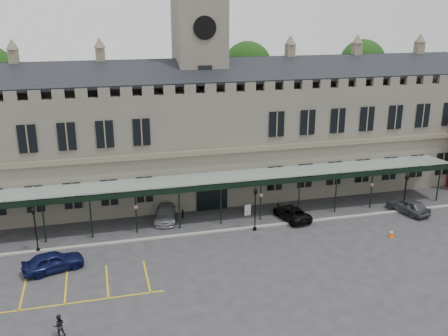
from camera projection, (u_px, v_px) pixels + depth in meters
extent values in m
plane|color=#2C2C2F|center=(242.00, 258.00, 41.40)|extent=(140.00, 140.00, 0.00)
cube|color=#5B564C|center=(201.00, 141.00, 54.33)|extent=(60.00, 10.00, 12.00)
cube|color=brown|center=(212.00, 152.00, 49.49)|extent=(60.00, 0.35, 0.50)
cube|color=black|center=(205.00, 71.00, 49.66)|extent=(60.00, 4.77, 2.20)
cube|color=black|center=(195.00, 66.00, 54.27)|extent=(60.00, 4.77, 2.20)
cube|color=black|center=(212.00, 192.00, 50.87)|extent=(3.20, 0.18, 3.80)
cube|color=#5B564C|center=(200.00, 95.00, 52.81)|extent=(5.00, 5.00, 22.00)
cylinder|color=silver|center=(205.00, 28.00, 48.33)|extent=(2.20, 0.12, 2.20)
cylinder|color=black|center=(205.00, 28.00, 48.26)|extent=(2.30, 0.04, 2.30)
cube|color=black|center=(205.00, 80.00, 49.84)|extent=(1.40, 0.12, 2.80)
cube|color=#8C9E93|center=(216.00, 178.00, 48.45)|extent=(50.00, 4.00, 0.40)
cube|color=black|center=(221.00, 187.00, 46.68)|extent=(50.00, 0.18, 0.50)
cube|color=gray|center=(225.00, 230.00, 46.45)|extent=(60.00, 0.40, 0.12)
cylinder|color=#332314|center=(247.00, 120.00, 64.55)|extent=(0.70, 0.70, 12.00)
sphere|color=black|center=(248.00, 65.00, 62.43)|extent=(6.00, 6.00, 6.00)
cylinder|color=#332314|center=(358.00, 114.00, 68.40)|extent=(0.70, 0.70, 12.00)
sphere|color=black|center=(362.00, 62.00, 66.27)|extent=(6.00, 6.00, 6.00)
cylinder|color=black|center=(38.00, 250.00, 42.46)|extent=(0.32, 0.32, 0.27)
cylinder|color=black|center=(36.00, 233.00, 41.96)|extent=(0.11, 0.11, 3.53)
cube|color=black|center=(33.00, 212.00, 41.38)|extent=(0.25, 0.25, 0.35)
cone|color=black|center=(33.00, 208.00, 41.29)|extent=(0.39, 0.39, 0.27)
cylinder|color=black|center=(255.00, 229.00, 46.58)|extent=(0.33, 0.33, 0.28)
cylinder|color=black|center=(255.00, 212.00, 46.07)|extent=(0.11, 0.11, 3.67)
cube|color=black|center=(256.00, 192.00, 45.47)|extent=(0.26, 0.26, 0.37)
cone|color=black|center=(256.00, 189.00, 45.37)|extent=(0.40, 0.40, 0.28)
cylinder|color=black|center=(403.00, 212.00, 50.53)|extent=(0.33, 0.33, 0.27)
cylinder|color=black|center=(405.00, 196.00, 50.02)|extent=(0.11, 0.11, 3.63)
cube|color=black|center=(407.00, 178.00, 49.43)|extent=(0.25, 0.25, 0.36)
cone|color=black|center=(407.00, 175.00, 49.33)|extent=(0.40, 0.40, 0.27)
cube|color=#FF4A08|center=(391.00, 237.00, 45.21)|extent=(0.40, 0.40, 0.04)
cone|color=#FF4A08|center=(391.00, 233.00, 45.10)|extent=(0.47, 0.47, 0.74)
cylinder|color=silver|center=(391.00, 232.00, 45.07)|extent=(0.31, 0.31, 0.11)
cylinder|color=black|center=(248.00, 213.00, 49.89)|extent=(0.06, 0.06, 0.47)
cube|color=silver|center=(248.00, 210.00, 49.79)|extent=(0.67, 0.12, 1.14)
cylinder|color=black|center=(183.00, 214.00, 49.17)|extent=(0.16, 0.16, 0.89)
cylinder|color=black|center=(278.00, 207.00, 51.06)|extent=(0.14, 0.14, 0.81)
imported|color=#0E133E|center=(53.00, 261.00, 39.17)|extent=(5.01, 3.10, 1.59)
imported|color=gray|center=(166.00, 213.00, 48.75)|extent=(2.88, 5.15, 1.41)
imported|color=black|center=(292.00, 213.00, 48.89)|extent=(2.99, 4.94, 1.28)
imported|color=#3C3F44|center=(408.00, 206.00, 50.37)|extent=(3.03, 4.87, 1.55)
imported|color=black|center=(59.00, 325.00, 31.29)|extent=(0.83, 0.70, 1.52)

